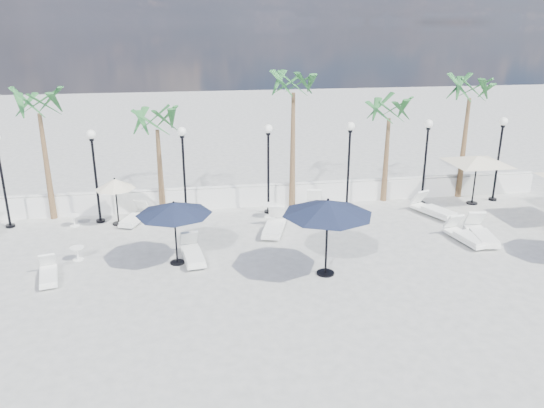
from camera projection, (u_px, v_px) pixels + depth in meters
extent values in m
plane|color=gray|center=(300.00, 281.00, 16.83)|extent=(100.00, 100.00, 0.00)
cube|color=silver|center=(265.00, 196.00, 23.68)|extent=(26.00, 0.30, 0.90)
cube|color=silver|center=(265.00, 185.00, 23.51)|extent=(26.00, 0.12, 0.08)
cylinder|color=black|center=(10.00, 226.00, 21.27)|extent=(0.36, 0.36, 0.10)
cylinder|color=black|center=(4.00, 185.00, 20.72)|extent=(0.10, 0.10, 3.50)
cylinder|color=black|center=(101.00, 221.00, 21.81)|extent=(0.36, 0.36, 0.10)
cylinder|color=black|center=(96.00, 181.00, 21.25)|extent=(0.10, 0.10, 3.50)
cylinder|color=black|center=(92.00, 140.00, 20.70)|extent=(0.18, 0.18, 0.10)
sphere|color=white|center=(91.00, 134.00, 20.63)|extent=(0.36, 0.36, 0.36)
cylinder|color=black|center=(187.00, 216.00, 22.34)|extent=(0.36, 0.36, 0.10)
cylinder|color=black|center=(184.00, 177.00, 21.79)|extent=(0.10, 0.10, 3.50)
cylinder|color=black|center=(182.00, 137.00, 21.24)|extent=(0.18, 0.18, 0.10)
sphere|color=white|center=(182.00, 131.00, 21.17)|extent=(0.36, 0.36, 0.36)
cylinder|color=black|center=(268.00, 212.00, 22.88)|extent=(0.36, 0.36, 0.10)
cylinder|color=black|center=(268.00, 174.00, 22.33)|extent=(0.10, 0.10, 3.50)
cylinder|color=black|center=(268.00, 134.00, 21.77)|extent=(0.18, 0.18, 0.10)
sphere|color=white|center=(268.00, 129.00, 21.70)|extent=(0.36, 0.36, 0.36)
cylinder|color=black|center=(347.00, 207.00, 23.41)|extent=(0.36, 0.36, 0.10)
cylinder|color=black|center=(348.00, 170.00, 22.86)|extent=(0.10, 0.10, 3.50)
cylinder|color=black|center=(350.00, 131.00, 22.31)|extent=(0.18, 0.18, 0.10)
sphere|color=white|center=(350.00, 126.00, 22.24)|extent=(0.36, 0.36, 0.36)
cylinder|color=black|center=(421.00, 203.00, 23.95)|extent=(0.36, 0.36, 0.10)
cylinder|color=black|center=(425.00, 167.00, 23.40)|extent=(0.10, 0.10, 3.50)
cylinder|color=black|center=(428.00, 129.00, 22.84)|extent=(0.18, 0.18, 0.10)
sphere|color=white|center=(429.00, 124.00, 22.78)|extent=(0.36, 0.36, 0.36)
cylinder|color=black|center=(492.00, 199.00, 24.48)|extent=(0.36, 0.36, 0.10)
cylinder|color=black|center=(498.00, 163.00, 23.93)|extent=(0.10, 0.10, 3.50)
cylinder|color=black|center=(503.00, 126.00, 23.38)|extent=(0.18, 0.18, 0.10)
sphere|color=white|center=(504.00, 121.00, 23.31)|extent=(0.36, 0.36, 0.36)
cone|color=brown|center=(47.00, 167.00, 21.55)|extent=(0.28, 0.28, 4.40)
cone|color=brown|center=(160.00, 172.00, 22.37)|extent=(0.28, 0.28, 3.60)
cone|color=brown|center=(293.00, 151.00, 23.01)|extent=(0.28, 0.28, 5.00)
cone|color=brown|center=(386.00, 160.00, 23.86)|extent=(0.28, 0.28, 3.80)
cone|color=brown|center=(463.00, 149.00, 24.30)|extent=(0.28, 0.28, 4.60)
cube|color=white|center=(48.00, 277.00, 16.85)|extent=(0.87, 1.67, 0.09)
cube|color=white|center=(48.00, 277.00, 16.63)|extent=(0.72, 1.16, 0.09)
cube|color=white|center=(47.00, 259.00, 17.32)|extent=(0.57, 0.48, 0.50)
cube|color=white|center=(193.00, 256.00, 18.26)|extent=(0.89, 1.99, 0.10)
cube|color=white|center=(194.00, 256.00, 17.99)|extent=(0.76, 1.36, 0.10)
cube|color=white|center=(189.00, 238.00, 18.84)|extent=(0.66, 0.53, 0.60)
cube|color=white|center=(135.00, 219.00, 21.71)|extent=(1.20, 1.90, 0.10)
cube|color=white|center=(132.00, 219.00, 21.45)|extent=(0.96, 1.34, 0.10)
cube|color=white|center=(142.00, 205.00, 22.27)|extent=(0.68, 0.60, 0.56)
cube|color=white|center=(274.00, 229.00, 20.66)|extent=(1.29, 2.18, 0.11)
cube|color=white|center=(273.00, 228.00, 20.36)|extent=(1.04, 1.53, 0.11)
cube|color=white|center=(277.00, 211.00, 21.31)|extent=(0.77, 0.66, 0.65)
cube|color=white|center=(481.00, 236.00, 19.91)|extent=(1.09, 2.20, 0.11)
cube|color=white|center=(484.00, 236.00, 19.60)|extent=(0.91, 1.52, 0.11)
cube|color=white|center=(475.00, 218.00, 20.58)|extent=(0.74, 0.61, 0.66)
cube|color=white|center=(314.00, 209.00, 22.80)|extent=(1.15, 2.10, 0.11)
cube|color=white|center=(314.00, 209.00, 22.51)|extent=(0.94, 1.46, 0.11)
cube|color=white|center=(314.00, 195.00, 23.44)|extent=(0.72, 0.61, 0.62)
cube|color=white|center=(466.00, 238.00, 19.79)|extent=(0.98, 2.05, 0.11)
cube|color=white|center=(471.00, 238.00, 19.51)|extent=(0.83, 1.41, 0.11)
cube|color=white|center=(454.00, 221.00, 20.37)|extent=(0.68, 0.56, 0.61)
cube|color=white|center=(433.00, 212.00, 22.52)|extent=(1.45, 2.22, 0.11)
cube|color=white|center=(439.00, 211.00, 22.25)|extent=(1.15, 1.57, 0.11)
cube|color=white|center=(419.00, 197.00, 23.07)|extent=(0.80, 0.71, 0.66)
cylinder|color=white|center=(75.00, 226.00, 21.39)|extent=(0.38, 0.38, 0.03)
cylinder|color=white|center=(74.00, 221.00, 21.32)|extent=(0.06, 0.06, 0.45)
cylinder|color=white|center=(73.00, 215.00, 21.24)|extent=(0.49, 0.49, 0.03)
cylinder|color=white|center=(78.00, 259.00, 18.34)|extent=(0.37, 0.37, 0.03)
cylinder|color=white|center=(78.00, 254.00, 18.27)|extent=(0.06, 0.06, 0.45)
cylinder|color=white|center=(77.00, 248.00, 18.20)|extent=(0.49, 0.49, 0.03)
cylinder|color=white|center=(270.00, 217.00, 22.35)|extent=(0.46, 0.46, 0.03)
cylinder|color=white|center=(270.00, 211.00, 22.27)|extent=(0.07, 0.07, 0.55)
cylinder|color=white|center=(270.00, 205.00, 22.18)|extent=(0.60, 0.60, 0.03)
cylinder|color=black|center=(177.00, 262.00, 18.09)|extent=(0.49, 0.49, 0.05)
cylinder|color=black|center=(176.00, 234.00, 17.75)|extent=(0.06, 0.06, 2.14)
cone|color=black|center=(174.00, 208.00, 17.45)|extent=(2.53, 2.53, 0.39)
sphere|color=black|center=(174.00, 202.00, 17.38)|extent=(0.07, 0.07, 0.07)
cylinder|color=black|center=(325.00, 273.00, 17.31)|extent=(0.58, 0.58, 0.06)
cylinder|color=black|center=(327.00, 239.00, 16.92)|extent=(0.07, 0.07, 2.49)
cone|color=black|center=(328.00, 207.00, 16.58)|extent=(2.91, 2.91, 0.47)
sphere|color=black|center=(328.00, 200.00, 16.49)|extent=(0.08, 0.08, 0.08)
cylinder|color=black|center=(472.00, 203.00, 24.03)|extent=(0.50, 0.50, 0.06)
cylinder|color=black|center=(475.00, 180.00, 23.68)|extent=(0.07, 0.07, 2.20)
pyramid|color=beige|center=(478.00, 156.00, 23.32)|extent=(4.87, 4.87, 0.34)
cylinder|color=black|center=(119.00, 223.00, 21.59)|extent=(0.50, 0.50, 0.05)
cylinder|color=black|center=(117.00, 202.00, 21.29)|extent=(0.06, 0.06, 1.87)
cone|color=beige|center=(115.00, 184.00, 21.04)|extent=(1.61, 1.61, 0.40)
sphere|color=black|center=(114.00, 179.00, 20.97)|extent=(0.07, 0.07, 0.07)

